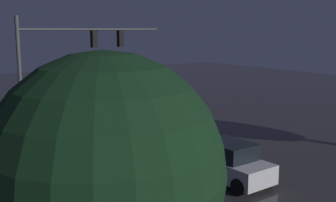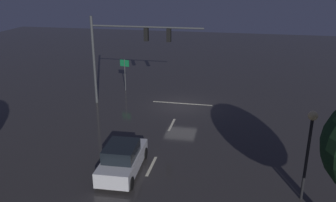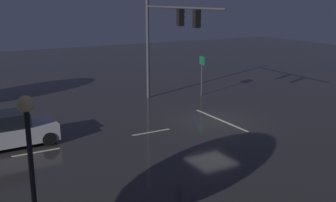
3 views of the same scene
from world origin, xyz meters
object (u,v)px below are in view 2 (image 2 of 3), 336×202
street_lamp_left_kerb (310,138)px  car_approaching (122,159)px  traffic_signal_assembly (127,45)px  route_sign (125,68)px

street_lamp_left_kerb → car_approaching: bearing=-4.0°
traffic_signal_assembly → street_lamp_left_kerb: (-12.09, 10.94, -1.77)m
street_lamp_left_kerb → route_sign: 20.01m
street_lamp_left_kerb → route_sign: street_lamp_left_kerb is taller
car_approaching → route_sign: route_sign is taller
car_approaching → route_sign: size_ratio=1.51×
street_lamp_left_kerb → traffic_signal_assembly: bearing=-42.1°
traffic_signal_assembly → route_sign: size_ratio=3.05×
traffic_signal_assembly → route_sign: bearing=-68.2°
route_sign → street_lamp_left_kerb: bearing=132.8°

